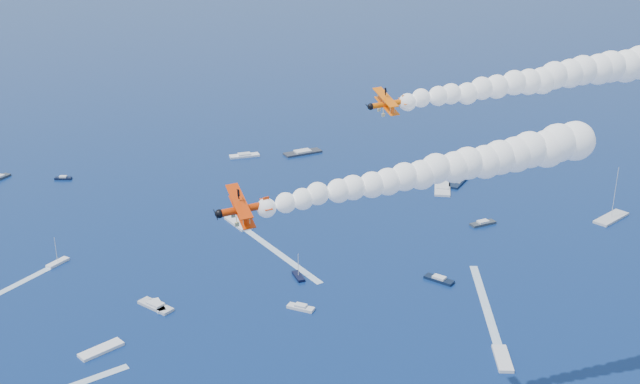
{
  "coord_description": "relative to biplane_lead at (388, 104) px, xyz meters",
  "views": [
    {
      "loc": [
        2.76,
        -76.52,
        92.85
      ],
      "look_at": [
        -0.48,
        29.12,
        50.62
      ],
      "focal_mm": 43.49,
      "sensor_mm": 36.0,
      "label": 1
    }
  ],
  "objects": [
    {
      "name": "biplane_trail",
      "position": [
        -20.21,
        -18.39,
        -9.88
      ],
      "size": [
        10.33,
        11.71,
        7.4
      ],
      "primitive_type": null,
      "rotation": [
        -0.21,
        0.07,
        3.5
      ],
      "color": "red"
    },
    {
      "name": "smoke_trail_lead",
      "position": [
        26.21,
        8.97,
        2.09
      ],
      "size": [
        57.23,
        38.1,
        10.34
      ],
      "primitive_type": null,
      "rotation": [
        0.0,
        0.0,
        3.47
      ],
      "color": "white"
    },
    {
      "name": "spectator_boats",
      "position": [
        -7.26,
        77.7,
        -61.21
      ],
      "size": [
        224.29,
        171.51,
        0.7
      ],
      "color": "silver",
      "rests_on": "ground"
    },
    {
      "name": "biplane_lead",
      "position": [
        0.0,
        0.0,
        0.0
      ],
      "size": [
        8.49,
        9.58,
        5.97
      ],
      "primitive_type": null,
      "rotation": [
        -0.17,
        0.07,
        3.47
      ],
      "color": "#FF6205"
    },
    {
      "name": "smoke_trail_trail",
      "position": [
        5.73,
        -8.66,
        -7.79
      ],
      "size": [
        57.33,
        40.42,
        10.34
      ],
      "primitive_type": null,
      "rotation": [
        0.0,
        0.0,
        3.5
      ],
      "color": "white"
    },
    {
      "name": "boat_wakes",
      "position": [
        -38.32,
        42.86,
        -61.53
      ],
      "size": [
        130.45,
        92.17,
        0.04
      ],
      "color": "white",
      "rests_on": "ground"
    }
  ]
}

